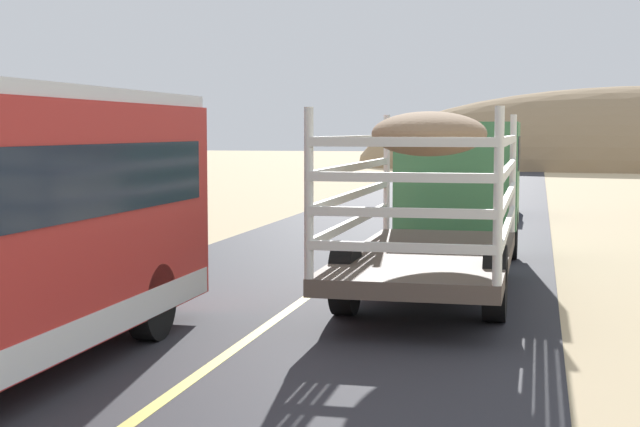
{
  "coord_description": "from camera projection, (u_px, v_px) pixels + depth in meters",
  "views": [
    {
      "loc": [
        3.66,
        -3.75,
        2.74
      ],
      "look_at": [
        0.0,
        11.93,
        1.32
      ],
      "focal_mm": 52.74,
      "sensor_mm": 36.0,
      "label": 1
    }
  ],
  "objects": [
    {
      "name": "livestock_truck",
      "position": [
        449.0,
        181.0,
        17.91
      ],
      "size": [
        2.53,
        9.7,
        3.02
      ],
      "color": "#3F7F4C",
      "rests_on": "road_surface"
    },
    {
      "name": "car_far",
      "position": [
        487.0,
        194.0,
        30.33
      ],
      "size": [
        1.8,
        4.4,
        1.46
      ],
      "color": "#264C8C",
      "rests_on": "road_surface"
    }
  ]
}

